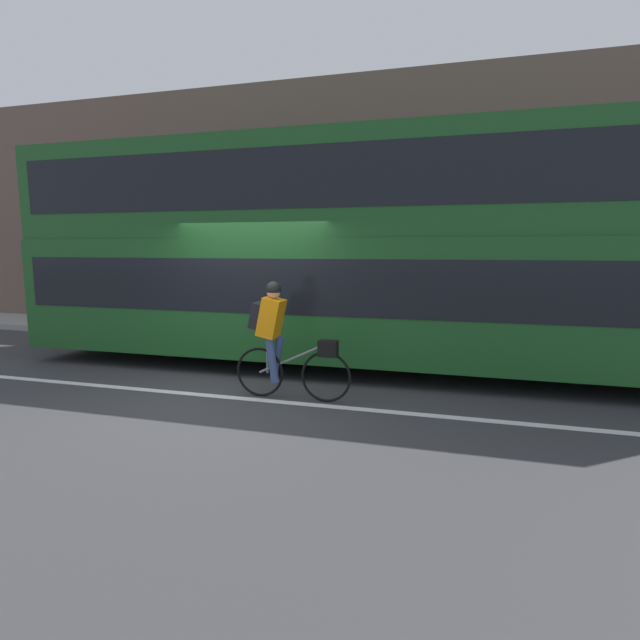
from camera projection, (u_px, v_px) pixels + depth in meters
name	position (u px, v px, depth m)	size (l,w,h in m)	color
ground_plane	(225.00, 396.00, 7.14)	(80.00, 80.00, 0.00)	#38383A
road_center_line	(223.00, 397.00, 7.10)	(50.00, 0.14, 0.01)	silver
sidewalk_curb	(316.00, 336.00, 11.53)	(60.00, 1.77, 0.15)	gray
building_facade	(328.00, 209.00, 12.09)	(60.00, 0.30, 6.06)	brown
bus	(353.00, 245.00, 8.53)	(11.68, 2.46, 3.89)	black
cyclist_on_bike	(280.00, 336.00, 6.92)	(1.68, 0.32, 1.65)	black
trash_bin	(316.00, 313.00, 11.36)	(0.57, 0.57, 0.98)	#194C23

